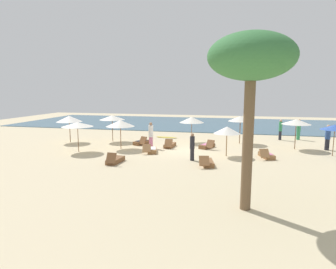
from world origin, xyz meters
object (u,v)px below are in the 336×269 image
(lounger_2, at_px, (207,163))
(palm_1, at_px, (251,60))
(umbrella_7, at_px, (112,118))
(person_3, at_px, (151,135))
(lounger_3, at_px, (115,160))
(lounger_5, at_px, (142,142))
(person_1, at_px, (328,137))
(umbrella_4, at_px, (296,122))
(person_4, at_px, (192,147))
(umbrella_1, at_px, (335,127))
(umbrella_5, at_px, (69,119))
(lounger_1, at_px, (152,150))
(surfboard, at_px, (166,137))
(umbrella_8, at_px, (120,123))
(lounger_4, at_px, (170,145))
(lounger_6, at_px, (266,155))
(umbrella_2, at_px, (227,130))
(lounger_0, at_px, (207,146))
(person_0, at_px, (299,129))
(umbrella_6, at_px, (240,119))
(umbrella_0, at_px, (77,124))
(person_2, at_px, (280,129))

(lounger_2, height_order, palm_1, palm_1)
(umbrella_7, bearing_deg, person_3, -26.77)
(lounger_3, xyz_separation_m, lounger_5, (-0.29, 6.10, 0.01))
(lounger_2, relative_size, person_1, 0.95)
(umbrella_4, relative_size, person_4, 1.30)
(lounger_3, distance_m, person_3, 5.01)
(umbrella_1, distance_m, person_3, 12.64)
(umbrella_4, distance_m, umbrella_5, 17.92)
(lounger_1, xyz_separation_m, surfboard, (-0.45, 6.44, -0.14))
(umbrella_4, height_order, lounger_3, umbrella_4)
(palm_1, bearing_deg, person_4, 113.32)
(umbrella_8, bearing_deg, lounger_3, -72.56)
(lounger_5, height_order, surfboard, lounger_5)
(lounger_3, relative_size, person_1, 0.89)
(umbrella_1, distance_m, umbrella_5, 19.92)
(lounger_1, bearing_deg, lounger_4, 68.66)
(lounger_2, xyz_separation_m, palm_1, (1.95, -5.94, 5.20))
(umbrella_5, bearing_deg, lounger_3, -41.17)
(lounger_3, bearing_deg, lounger_6, 20.72)
(umbrella_1, height_order, lounger_3, umbrella_1)
(umbrella_2, relative_size, umbrella_5, 0.89)
(lounger_3, bearing_deg, umbrella_4, 31.05)
(lounger_0, distance_m, person_1, 8.74)
(umbrella_1, height_order, umbrella_2, umbrella_1)
(person_0, xyz_separation_m, person_3, (-11.68, -6.49, 0.07))
(umbrella_8, relative_size, lounger_6, 1.20)
(umbrella_7, relative_size, lounger_3, 1.34)
(lounger_1, relative_size, person_1, 0.96)
(umbrella_6, bearing_deg, umbrella_5, -169.04)
(lounger_1, xyz_separation_m, person_1, (12.30, 3.69, 0.77))
(umbrella_8, bearing_deg, lounger_5, 63.54)
(umbrella_2, bearing_deg, lounger_5, 158.40)
(lounger_5, bearing_deg, umbrella_5, -175.97)
(umbrella_5, height_order, person_1, umbrella_5)
(lounger_4, distance_m, lounger_6, 7.19)
(umbrella_5, distance_m, umbrella_8, 5.42)
(surfboard, bearing_deg, umbrella_0, -122.62)
(umbrella_6, relative_size, palm_1, 0.36)
(umbrella_1, distance_m, person_2, 6.42)
(umbrella_6, bearing_deg, lounger_1, -140.51)
(umbrella_4, xyz_separation_m, surfboard, (-10.52, 2.91, -2.01))
(umbrella_2, height_order, umbrella_4, umbrella_4)
(umbrella_4, xyz_separation_m, person_0, (1.11, 4.50, -1.11))
(umbrella_6, distance_m, person_3, 7.53)
(umbrella_4, relative_size, umbrella_5, 1.00)
(umbrella_1, bearing_deg, person_2, 113.36)
(surfboard, bearing_deg, umbrella_7, -144.63)
(person_0, distance_m, palm_1, 17.96)
(umbrella_2, relative_size, lounger_6, 1.10)
(lounger_6, height_order, person_1, person_1)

